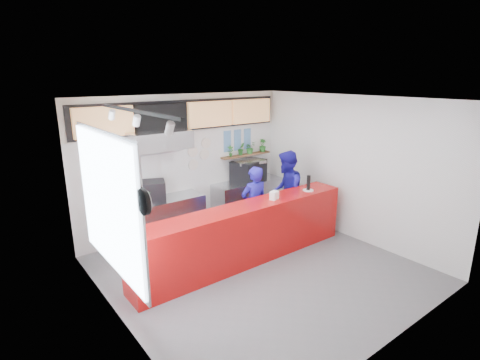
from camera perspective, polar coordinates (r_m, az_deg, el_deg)
floor at (r=6.94m, az=2.96°, el=-13.41°), size 5.00×5.00×0.00m
ceiling at (r=6.08m, az=3.36°, el=12.13°), size 5.00×5.00×0.00m
wall_back at (r=8.34m, az=-8.14°, el=2.54°), size 5.00×0.00×5.00m
wall_left at (r=5.17m, az=-18.51°, el=-6.45°), size 0.00×5.00×5.00m
wall_right at (r=8.15m, az=16.59°, el=1.74°), size 0.00×5.00×5.00m
service_counter at (r=6.97m, az=0.87°, el=-8.21°), size 4.50×0.60×1.10m
cream_band at (r=8.15m, az=-8.41°, el=10.08°), size 5.00×0.02×0.80m
prep_bench at (r=8.04m, az=-11.76°, el=-5.98°), size 1.80×0.60×0.90m
panini_oven at (r=7.76m, az=-13.08°, el=-1.69°), size 0.61×0.61×0.42m
extraction_hood at (r=7.54m, az=-12.30°, el=5.99°), size 1.20×0.70×0.35m
hood_lip at (r=7.58m, az=-12.22°, el=4.50°), size 1.20×0.69×0.31m
right_bench at (r=9.19m, az=1.19°, el=-2.85°), size 1.80×0.60×0.90m
espresso_machine at (r=9.01m, az=1.30°, el=1.42°), size 0.92×0.77×0.51m
espresso_tray at (r=8.95m, az=1.31°, el=2.84°), size 0.76×0.56×0.07m
herb_shelf at (r=9.13m, az=0.93°, el=3.85°), size 1.40×0.18×0.04m
menu_board_far_left at (r=7.35m, az=-20.02°, el=8.32°), size 1.10×0.10×0.55m
menu_board_mid_left at (r=7.78m, az=-11.81°, el=9.29°), size 1.10×0.10×0.55m
menu_board_mid_right at (r=8.36m, az=-4.57°, el=9.99°), size 1.10×0.10×0.55m
menu_board_far_right at (r=9.04m, az=1.70°, el=10.46°), size 1.10×0.10×0.55m
soffit at (r=8.13m, az=-8.29°, el=9.71°), size 4.80×0.04×0.65m
window_pane at (r=5.38m, az=-19.48°, el=-3.40°), size 0.04×2.20×1.90m
window_frame at (r=5.38m, az=-19.28°, el=-3.36°), size 0.03×2.30×2.00m
wall_clock_rim at (r=4.20m, az=-14.49°, el=-3.24°), size 0.05×0.30×0.30m
wall_clock_face at (r=4.21m, az=-14.11°, el=-3.17°), size 0.02×0.26×0.26m
track_rail at (r=4.97m, az=-15.57°, el=10.10°), size 0.05×2.40×0.04m
dec_plate_a at (r=8.33m, az=-7.21°, el=4.33°), size 0.24×0.03×0.24m
dec_plate_b at (r=8.50m, az=-5.45°, el=3.92°), size 0.24×0.03×0.24m
dec_plate_c at (r=8.39m, az=-7.14°, el=2.32°), size 0.24×0.03×0.24m
dec_plate_d at (r=8.48m, az=-5.20°, el=5.62°), size 0.24×0.03×0.24m
photo_frame_a at (r=8.81m, az=-1.94°, el=6.71°), size 0.20×0.02×0.25m
photo_frame_b at (r=8.98m, az=-0.38°, el=6.89°), size 0.20×0.02×0.25m
photo_frame_c at (r=9.16m, az=1.12°, el=7.07°), size 0.20×0.02×0.25m
photo_frame_d at (r=8.85m, az=-1.93°, el=5.11°), size 0.20×0.02×0.25m
photo_frame_e at (r=9.02m, az=-0.38°, el=5.33°), size 0.20×0.02×0.25m
photo_frame_f at (r=9.21m, az=1.11°, el=5.53°), size 0.20×0.02×0.25m
staff_center at (r=7.62m, az=2.16°, el=-3.91°), size 0.64×0.47×1.64m
staff_right at (r=8.23m, az=7.00°, el=-1.84°), size 1.12×1.09×1.82m
herb_a at (r=8.82m, az=-1.46°, el=4.44°), size 0.16×0.14×0.27m
herb_b at (r=9.00m, az=0.18°, el=4.79°), size 0.19×0.17×0.30m
herb_c at (r=9.17m, az=1.53°, el=4.96°), size 0.30×0.28×0.29m
herb_d at (r=9.43m, az=3.46°, el=5.30°), size 0.21×0.20×0.31m
glass_vase at (r=5.75m, az=-15.25°, el=-6.88°), size 0.25×0.25×0.25m
basil_vase at (r=5.64m, az=-15.47°, el=-3.94°), size 0.46×0.43×0.43m
napkin_holder at (r=7.12m, az=5.23°, el=-2.34°), size 0.21×0.17×0.16m
white_plate at (r=7.76m, az=10.34°, el=-1.54°), size 0.27×0.27×0.02m
pepper_mill at (r=7.72m, az=10.40°, el=-0.42°), size 0.09×0.09×0.30m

